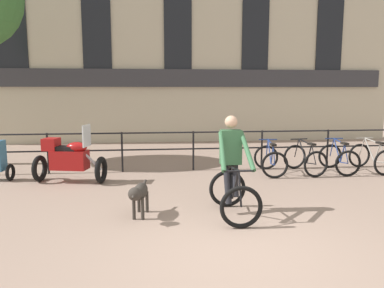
{
  "coord_description": "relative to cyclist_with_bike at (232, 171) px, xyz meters",
  "views": [
    {
      "loc": [
        -1.11,
        -4.58,
        2.14
      ],
      "look_at": [
        -0.29,
        2.86,
        1.05
      ],
      "focal_mm": 35.0,
      "sensor_mm": 36.0,
      "label": 1
    }
  ],
  "objects": [
    {
      "name": "ground_plane",
      "position": [
        -0.26,
        -1.57,
        -0.76
      ],
      "size": [
        60.0,
        60.0,
        0.0
      ],
      "primitive_type": "plane",
      "color": "gray"
    },
    {
      "name": "canal_railing",
      "position": [
        -0.26,
        3.63,
        -0.05
      ],
      "size": [
        15.05,
        0.05,
        1.05
      ],
      "color": "black",
      "rests_on": "ground_plane"
    },
    {
      "name": "building_facade",
      "position": [
        -0.26,
        9.42,
        4.67
      ],
      "size": [
        18.0,
        0.72,
        10.91
      ],
      "color": "#BCB299",
      "rests_on": "ground_plane"
    },
    {
      "name": "cyclist_with_bike",
      "position": [
        0.0,
        0.0,
        0.0
      ],
      "size": [
        0.69,
        1.18,
        1.7
      ],
      "rotation": [
        0.0,
        0.0,
        -0.01
      ],
      "color": "black",
      "rests_on": "ground_plane"
    },
    {
      "name": "dog",
      "position": [
        -1.59,
        -0.02,
        -0.34
      ],
      "size": [
        0.35,
        1.05,
        0.61
      ],
      "rotation": [
        0.0,
        0.0,
        -0.18
      ],
      "color": "#332D28",
      "rests_on": "ground_plane"
    },
    {
      "name": "parked_motorcycle",
      "position": [
        -3.27,
        2.62,
        -0.2
      ],
      "size": [
        1.71,
        0.95,
        1.35
      ],
      "rotation": [
        0.0,
        0.0,
        1.35
      ],
      "color": "black",
      "rests_on": "ground_plane"
    },
    {
      "name": "parked_bicycle_near_lamp",
      "position": [
        1.65,
        2.97,
        -0.41
      ],
      "size": [
        0.77,
        1.17,
        0.86
      ],
      "rotation": [
        0.0,
        0.0,
        3.04
      ],
      "color": "black",
      "rests_on": "ground_plane"
    },
    {
      "name": "parked_bicycle_mid_left",
      "position": [
        2.57,
        2.97,
        -0.41
      ],
      "size": [
        0.79,
        1.18,
        0.86
      ],
      "rotation": [
        0.0,
        0.0,
        3.27
      ],
      "color": "black",
      "rests_on": "ground_plane"
    },
    {
      "name": "parked_bicycle_mid_right",
      "position": [
        3.49,
        2.97,
        -0.41
      ],
      "size": [
        0.72,
        1.14,
        0.86
      ],
      "rotation": [
        0.0,
        0.0,
        3.09
      ],
      "color": "black",
      "rests_on": "ground_plane"
    },
    {
      "name": "parked_bicycle_far_end",
      "position": [
        4.41,
        2.97,
        -0.41
      ],
      "size": [
        0.75,
        1.16,
        0.86
      ],
      "rotation": [
        0.0,
        0.0,
        3.22
      ],
      "color": "black",
      "rests_on": "ground_plane"
    }
  ]
}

